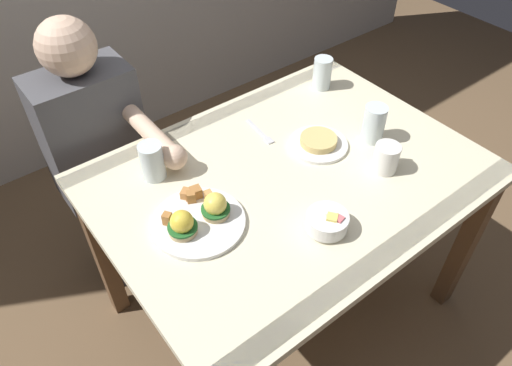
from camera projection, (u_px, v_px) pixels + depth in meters
ground_plane at (282, 301)px, 2.04m from camera, size 6.00×6.00×0.00m
dining_table at (289, 197)px, 1.60m from camera, size 1.20×0.90×0.74m
eggs_benedict_plate at (198, 217)px, 1.36m from camera, size 0.27×0.27×0.09m
fruit_bowl at (327, 222)px, 1.34m from camera, size 0.12×0.12×0.06m
coffee_mug at (387, 157)px, 1.51m from camera, size 0.11×0.08×0.09m
fork at (261, 133)px, 1.67m from camera, size 0.03×0.16×0.00m
water_glass_near at (373, 125)px, 1.61m from camera, size 0.08×0.08×0.13m
water_glass_far at (322, 75)px, 1.85m from camera, size 0.07×0.07×0.12m
water_glass_extra at (153, 163)px, 1.48m from camera, size 0.07×0.07×0.12m
side_plate at (318, 143)px, 1.61m from camera, size 0.20×0.20×0.04m
diner_person at (100, 148)px, 1.75m from camera, size 0.34×0.54×1.14m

